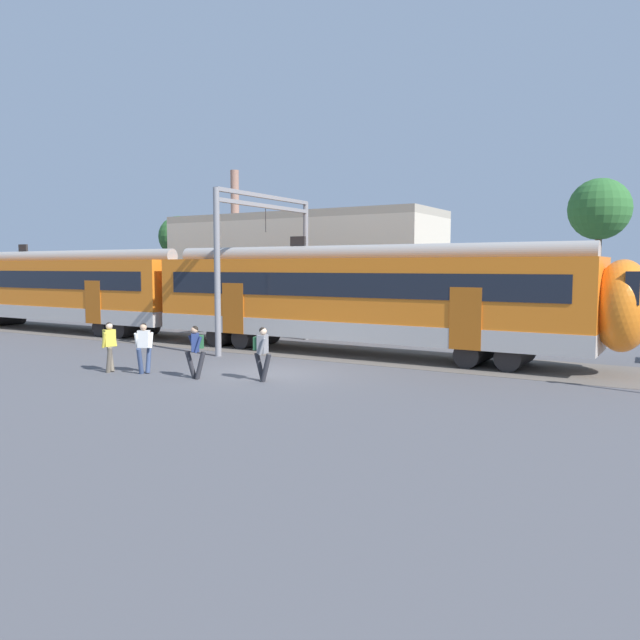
{
  "coord_description": "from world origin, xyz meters",
  "views": [
    {
      "loc": [
        11.84,
        -16.41,
        3.51
      ],
      "look_at": [
        0.53,
        2.43,
        1.6
      ],
      "focal_mm": 35.0,
      "sensor_mm": 36.0,
      "label": 1
    }
  ],
  "objects_px": {
    "commuter_train": "(193,293)",
    "pedestrian_navy": "(196,347)",
    "pedestrian_white": "(144,343)",
    "pedestrian_yellow": "(109,343)",
    "pedestrian_grey": "(262,349)"
  },
  "relations": [
    {
      "from": "commuter_train",
      "to": "pedestrian_navy",
      "type": "distance_m",
      "value": 10.06
    },
    {
      "from": "pedestrian_white",
      "to": "pedestrian_navy",
      "type": "distance_m",
      "value": 2.1
    },
    {
      "from": "pedestrian_yellow",
      "to": "pedestrian_navy",
      "type": "height_order",
      "value": "same"
    },
    {
      "from": "pedestrian_white",
      "to": "pedestrian_navy",
      "type": "xyz_separation_m",
      "value": [
        2.1,
        0.16,
        0.0
      ]
    },
    {
      "from": "pedestrian_white",
      "to": "pedestrian_grey",
      "type": "distance_m",
      "value": 4.19
    },
    {
      "from": "pedestrian_grey",
      "to": "pedestrian_navy",
      "type": "bearing_deg",
      "value": -160.07
    },
    {
      "from": "commuter_train",
      "to": "pedestrian_grey",
      "type": "relative_size",
      "value": 22.83
    },
    {
      "from": "commuter_train",
      "to": "pedestrian_yellow",
      "type": "relative_size",
      "value": 22.83
    },
    {
      "from": "pedestrian_yellow",
      "to": "pedestrian_white",
      "type": "xyz_separation_m",
      "value": [
        1.19,
        0.4,
        0.03
      ]
    },
    {
      "from": "pedestrian_yellow",
      "to": "pedestrian_navy",
      "type": "distance_m",
      "value": 3.33
    },
    {
      "from": "pedestrian_navy",
      "to": "commuter_train",
      "type": "bearing_deg",
      "value": 132.81
    },
    {
      "from": "pedestrian_grey",
      "to": "pedestrian_yellow",
      "type": "bearing_deg",
      "value": -166.34
    },
    {
      "from": "pedestrian_white",
      "to": "pedestrian_yellow",
      "type": "bearing_deg",
      "value": -161.42
    },
    {
      "from": "commuter_train",
      "to": "pedestrian_grey",
      "type": "height_order",
      "value": "commuter_train"
    },
    {
      "from": "pedestrian_yellow",
      "to": "pedestrian_navy",
      "type": "relative_size",
      "value": 1.0
    }
  ]
}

